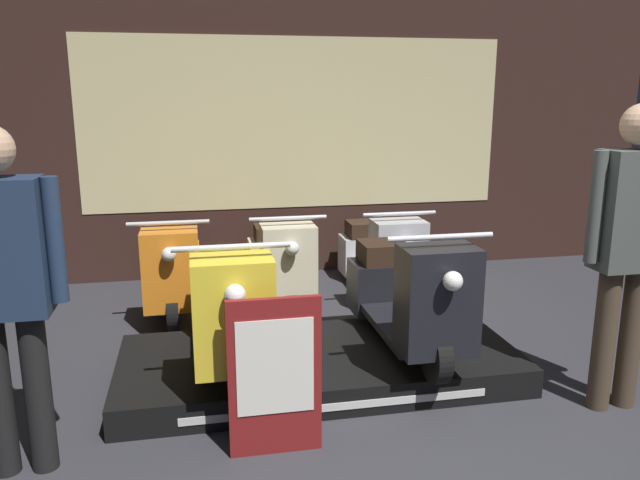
# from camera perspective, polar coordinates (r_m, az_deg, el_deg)

# --- Properties ---
(shop_wall_back) EXTENTS (7.75, 0.09, 3.20)m
(shop_wall_back) POSITION_cam_1_polar(r_m,az_deg,el_deg) (6.44, -2.19, 11.01)
(shop_wall_back) COLOR #331E19
(shop_wall_back) RESTS_ON ground_plane
(display_platform) EXTENTS (2.61, 1.12, 0.19)m
(display_platform) POSITION_cam_1_polar(r_m,az_deg,el_deg) (4.23, -0.04, -11.34)
(display_platform) COLOR black
(display_platform) RESTS_ON ground_plane
(scooter_display_left) EXTENTS (0.63, 1.53, 0.90)m
(scooter_display_left) POSITION_cam_1_polar(r_m,az_deg,el_deg) (3.97, -8.35, -6.11)
(scooter_display_left) COLOR black
(scooter_display_left) RESTS_ON display_platform
(scooter_display_right) EXTENTS (0.63, 1.53, 0.90)m
(scooter_display_right) POSITION_cam_1_polar(r_m,az_deg,el_deg) (4.19, 7.94, -5.05)
(scooter_display_right) COLOR black
(scooter_display_right) RESTS_ON display_platform
(scooter_backrow_0) EXTENTS (0.63, 1.53, 0.90)m
(scooter_backrow_0) POSITION_cam_1_polar(r_m,az_deg,el_deg) (5.59, -13.24, -2.60)
(scooter_backrow_0) COLOR black
(scooter_backrow_0) RESTS_ON ground_plane
(scooter_backrow_1) EXTENTS (0.63, 1.53, 0.90)m
(scooter_backrow_1) POSITION_cam_1_polar(r_m,az_deg,el_deg) (5.63, -3.68, -2.14)
(scooter_backrow_1) COLOR black
(scooter_backrow_1) RESTS_ON ground_plane
(scooter_backrow_2) EXTENTS (0.63, 1.53, 0.90)m
(scooter_backrow_2) POSITION_cam_1_polar(r_m,az_deg,el_deg) (5.82, 5.49, -1.65)
(scooter_backrow_2) COLOR black
(scooter_backrow_2) RESTS_ON ground_plane
(person_left_browsing) EXTENTS (0.56, 0.22, 1.73)m
(person_left_browsing) POSITION_cam_1_polar(r_m,az_deg,el_deg) (3.29, -26.90, -3.12)
(person_left_browsing) COLOR black
(person_left_browsing) RESTS_ON ground_plane
(person_right_browsing) EXTENTS (0.55, 0.23, 1.81)m
(person_right_browsing) POSITION_cam_1_polar(r_m,az_deg,el_deg) (3.98, 26.43, 0.29)
(person_right_browsing) COLOR #473828
(person_right_browsing) RESTS_ON ground_plane
(price_sign_board) EXTENTS (0.49, 0.04, 0.86)m
(price_sign_board) POSITION_cam_1_polar(r_m,az_deg,el_deg) (3.30, -4.14, -12.34)
(price_sign_board) COLOR maroon
(price_sign_board) RESTS_ON ground_plane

